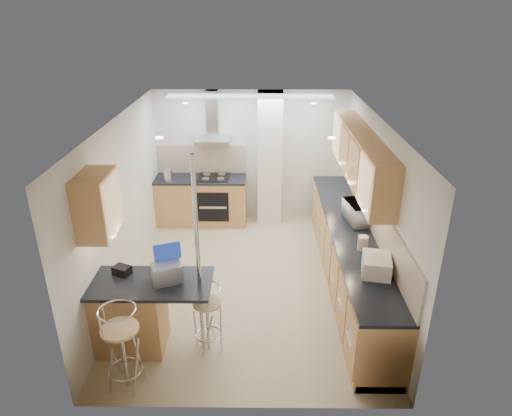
{
  "coord_description": "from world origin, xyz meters",
  "views": [
    {
      "loc": [
        0.17,
        -5.93,
        3.9
      ],
      "look_at": [
        0.11,
        0.2,
        1.15
      ],
      "focal_mm": 32.0,
      "sensor_mm": 36.0,
      "label": 1
    }
  ],
  "objects_px": {
    "laptop": "(167,273)",
    "bar_stool_end": "(208,318)",
    "bar_stool_near": "(123,349)",
    "bread_bin": "(376,265)",
    "microwave": "(360,212)"
  },
  "relations": [
    {
      "from": "bar_stool_near",
      "to": "bar_stool_end",
      "type": "distance_m",
      "value": 1.05
    },
    {
      "from": "laptop",
      "to": "bread_bin",
      "type": "bearing_deg",
      "value": -15.82
    },
    {
      "from": "bar_stool_near",
      "to": "bar_stool_end",
      "type": "bearing_deg",
      "value": 25.56
    },
    {
      "from": "microwave",
      "to": "bar_stool_near",
      "type": "xyz_separation_m",
      "value": [
        -2.96,
        -2.32,
        -0.55
      ]
    },
    {
      "from": "bar_stool_end",
      "to": "bar_stool_near",
      "type": "bearing_deg",
      "value": 169.03
    },
    {
      "from": "bar_stool_end",
      "to": "bread_bin",
      "type": "xyz_separation_m",
      "value": [
        2.03,
        0.28,
        0.59
      ]
    },
    {
      "from": "bar_stool_end",
      "to": "bread_bin",
      "type": "bearing_deg",
      "value": -39.62
    },
    {
      "from": "bread_bin",
      "to": "laptop",
      "type": "bearing_deg",
      "value": -164.03
    },
    {
      "from": "bar_stool_end",
      "to": "bread_bin",
      "type": "relative_size",
      "value": 2.11
    },
    {
      "from": "bar_stool_near",
      "to": "laptop",
      "type": "bearing_deg",
      "value": 48.94
    },
    {
      "from": "microwave",
      "to": "bar_stool_end",
      "type": "bearing_deg",
      "value": 118.2
    },
    {
      "from": "microwave",
      "to": "laptop",
      "type": "xyz_separation_m",
      "value": [
        -2.56,
        -1.65,
        -0.02
      ]
    },
    {
      "from": "laptop",
      "to": "bar_stool_end",
      "type": "bearing_deg",
      "value": -27.33
    },
    {
      "from": "bar_stool_end",
      "to": "bread_bin",
      "type": "distance_m",
      "value": 2.13
    },
    {
      "from": "microwave",
      "to": "bar_stool_near",
      "type": "distance_m",
      "value": 3.8
    }
  ]
}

